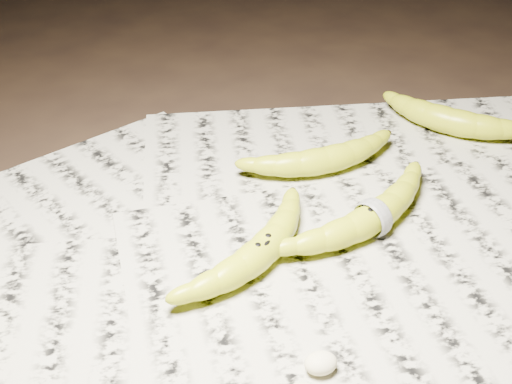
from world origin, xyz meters
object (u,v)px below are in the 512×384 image
object	(u,v)px
banana_center	(261,249)
banana_upper_a	(325,157)
banana_upper_b	(451,118)
banana_taped	(373,215)

from	to	relation	value
banana_center	banana_upper_a	size ratio (longest dim) A/B	1.06
banana_upper_a	banana_upper_b	bearing A→B (deg)	8.31
banana_taped	banana_upper_b	distance (m)	0.25
banana_center	banana_taped	distance (m)	0.13
banana_center	banana_upper_b	bearing A→B (deg)	-8.00
banana_center	banana_upper_b	world-z (taller)	banana_upper_b
banana_upper_a	banana_upper_b	distance (m)	0.20
banana_upper_a	banana_center	bearing A→B (deg)	-134.51
banana_upper_a	banana_upper_b	size ratio (longest dim) A/B	1.00
banana_center	banana_taped	bearing A→B (deg)	-29.70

